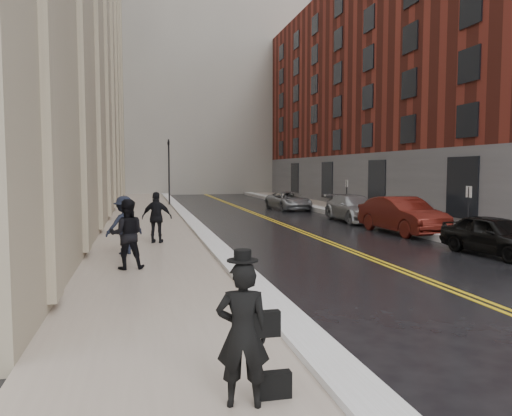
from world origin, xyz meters
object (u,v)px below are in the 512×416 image
car_maroon (402,215)px  pedestrian_c (157,217)px  pedestrian_b (124,225)px  car_silver_far (288,201)px  pedestrian_main (243,334)px  car_silver_near (354,208)px  car_black (495,235)px  pedestrian_a (127,234)px

car_maroon → pedestrian_c: bearing=-177.0°
pedestrian_b → car_silver_far: bearing=-145.3°
pedestrian_main → pedestrian_b: pedestrian_b is taller
car_silver_near → car_silver_far: 8.46m
pedestrian_b → car_maroon: bearing=173.7°
car_black → pedestrian_c: size_ratio=2.10×
pedestrian_main → pedestrian_b: size_ratio=0.91×
pedestrian_main → pedestrian_a: bearing=-66.6°
car_silver_far → car_black: bearing=-91.8°
car_silver_near → car_black: bearing=-89.6°
pedestrian_a → pedestrian_c: 4.86m
car_silver_far → pedestrian_b: 20.60m
car_silver_near → car_silver_far: (-1.29, 8.36, -0.09)m
car_maroon → car_silver_far: bearing=90.2°
car_silver_near → pedestrian_c: bearing=-147.4°
car_maroon → pedestrian_a: (-11.84, -6.26, 0.29)m
pedestrian_b → car_black: bearing=146.0°
car_maroon → pedestrian_b: (-11.99, -3.76, 0.26)m
car_silver_near → pedestrian_a: bearing=-135.2°
car_black → pedestrian_main: (-10.43, -8.84, 0.32)m
car_silver_near → pedestrian_b: size_ratio=2.68×
car_black → car_maroon: size_ratio=0.80×
car_black → car_silver_far: car_black is taller
car_black → pedestrian_b: bearing=163.3°
pedestrian_main → pedestrian_c: size_ratio=0.89×
car_silver_near → car_maroon: bearing=-90.6°
car_silver_near → pedestrian_c: size_ratio=2.64×
pedestrian_main → pedestrian_a: size_ratio=0.88×
car_black → car_silver_far: size_ratio=0.86×
car_black → car_maroon: car_maroon is taller
car_silver_near → car_silver_far: bearing=99.2°
car_black → car_maroon: bearing=84.5°
car_maroon → pedestrian_c: 10.99m
pedestrian_c → car_silver_near: bearing=-133.9°
car_black → pedestrian_main: pedestrian_main is taller
pedestrian_c → car_black: bearing=171.9°
car_silver_near → pedestrian_a: pedestrian_a is taller
pedestrian_main → pedestrian_c: pedestrian_c is taller
pedestrian_main → pedestrian_b: (-1.66, 11.03, 0.09)m
car_silver_far → pedestrian_b: size_ratio=2.48×
car_black → pedestrian_b: size_ratio=2.13×
car_black → pedestrian_a: size_ratio=2.07×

